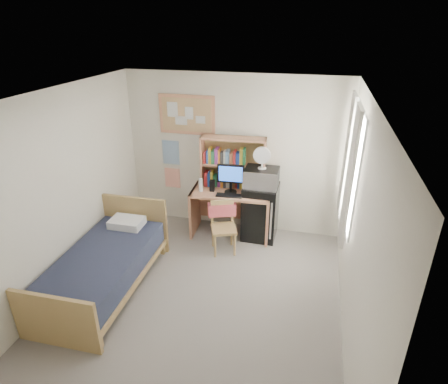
% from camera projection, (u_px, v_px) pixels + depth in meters
% --- Properties ---
extents(floor, '(3.60, 4.20, 0.02)m').
position_uv_depth(floor, '(197.00, 302.00, 4.84)').
color(floor, gray).
rests_on(floor, ground).
extents(ceiling, '(3.60, 4.20, 0.02)m').
position_uv_depth(ceiling, '(189.00, 99.00, 3.74)').
color(ceiling, white).
rests_on(ceiling, wall_back).
extents(wall_back, '(3.60, 0.04, 2.60)m').
position_uv_depth(wall_back, '(234.00, 155.00, 6.14)').
color(wall_back, white).
rests_on(wall_back, floor).
extents(wall_front, '(3.60, 0.04, 2.60)m').
position_uv_depth(wall_front, '(92.00, 360.00, 2.44)').
color(wall_front, white).
rests_on(wall_front, floor).
extents(wall_left, '(0.04, 4.20, 2.60)m').
position_uv_depth(wall_left, '(57.00, 197.00, 4.69)').
color(wall_left, white).
rests_on(wall_left, floor).
extents(wall_right, '(0.04, 4.20, 2.60)m').
position_uv_depth(wall_right, '(358.00, 233.00, 3.89)').
color(wall_right, white).
rests_on(wall_right, floor).
extents(window_unit, '(0.10, 1.40, 1.70)m').
position_uv_depth(window_unit, '(351.00, 166.00, 4.83)').
color(window_unit, white).
rests_on(window_unit, wall_right).
extents(curtain_left, '(0.04, 0.55, 1.70)m').
position_uv_depth(curtain_left, '(350.00, 177.00, 4.49)').
color(curtain_left, silver).
rests_on(curtain_left, wall_right).
extents(curtain_right, '(0.04, 0.55, 1.70)m').
position_uv_depth(curtain_right, '(347.00, 156.00, 5.19)').
color(curtain_right, silver).
rests_on(curtain_right, wall_right).
extents(bulletin_board, '(0.94, 0.03, 0.64)m').
position_uv_depth(bulletin_board, '(187.00, 115.00, 6.03)').
color(bulletin_board, tan).
rests_on(bulletin_board, wall_back).
extents(poster_wave, '(0.30, 0.01, 0.42)m').
position_uv_depth(poster_wave, '(171.00, 152.00, 6.39)').
color(poster_wave, '#2966A5').
rests_on(poster_wave, wall_back).
extents(poster_japan, '(0.28, 0.01, 0.36)m').
position_uv_depth(poster_japan, '(172.00, 178.00, 6.59)').
color(poster_japan, '#E64A28').
rests_on(poster_japan, wall_back).
extents(desk, '(1.32, 0.72, 0.80)m').
position_uv_depth(desk, '(231.00, 213.00, 6.21)').
color(desk, tan).
rests_on(desk, floor).
extents(desk_chair, '(0.53, 0.53, 0.81)m').
position_uv_depth(desk_chair, '(224.00, 228.00, 5.74)').
color(desk_chair, tan).
rests_on(desk_chair, floor).
extents(mini_fridge, '(0.55, 0.55, 0.92)m').
position_uv_depth(mini_fridge, '(260.00, 212.00, 6.12)').
color(mini_fridge, black).
rests_on(mini_fridge, floor).
extents(bed, '(1.03, 2.00, 0.55)m').
position_uv_depth(bed, '(104.00, 271.00, 4.97)').
color(bed, '#1C2133').
rests_on(bed, floor).
extents(hutch, '(1.05, 0.33, 0.85)m').
position_uv_depth(hutch, '(233.00, 163.00, 5.99)').
color(hutch, tan).
rests_on(hutch, desk).
extents(monitor, '(0.43, 0.06, 0.46)m').
position_uv_depth(monitor, '(231.00, 179.00, 5.89)').
color(monitor, black).
rests_on(monitor, desk).
extents(keyboard, '(0.42, 0.16, 0.02)m').
position_uv_depth(keyboard, '(229.00, 195.00, 5.86)').
color(keyboard, black).
rests_on(keyboard, desk).
extents(speaker_left, '(0.08, 0.08, 0.18)m').
position_uv_depth(speaker_left, '(212.00, 186.00, 6.00)').
color(speaker_left, black).
rests_on(speaker_left, desk).
extents(speaker_right, '(0.07, 0.07, 0.17)m').
position_uv_depth(speaker_right, '(249.00, 189.00, 5.90)').
color(speaker_right, black).
rests_on(speaker_right, desk).
extents(water_bottle, '(0.07, 0.07, 0.22)m').
position_uv_depth(water_bottle, '(201.00, 185.00, 5.98)').
color(water_bottle, white).
rests_on(water_bottle, desk).
extents(hoodie, '(0.45, 0.28, 0.21)m').
position_uv_depth(hoodie, '(222.00, 209.00, 5.82)').
color(hoodie, '#CC4D54').
rests_on(hoodie, desk_chair).
extents(microwave, '(0.53, 0.40, 0.30)m').
position_uv_depth(microwave, '(262.00, 178.00, 5.85)').
color(microwave, silver).
rests_on(microwave, mini_fridge).
extents(desk_fan, '(0.26, 0.26, 0.33)m').
position_uv_depth(desk_fan, '(262.00, 159.00, 5.71)').
color(desk_fan, white).
rests_on(desk_fan, microwave).
extents(pillow, '(0.48, 0.34, 0.11)m').
position_uv_depth(pillow, '(127.00, 223.00, 5.50)').
color(pillow, white).
rests_on(pillow, bed).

